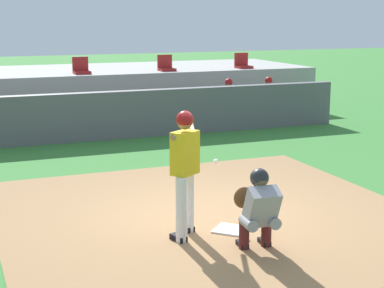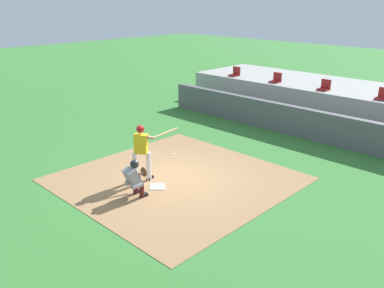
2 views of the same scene
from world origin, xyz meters
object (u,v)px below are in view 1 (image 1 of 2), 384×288
at_px(dugout_player_0, 230,101).
at_px(home_plate, 230,229).
at_px(dugout_player_1, 270,99).
at_px(stadium_seat_3, 166,66).
at_px(catcher_crouched, 258,207).
at_px(batter_at_plate, 185,165).
at_px(stadium_seat_4, 243,64).
at_px(stadium_seat_2, 81,69).

bearing_deg(dugout_player_0, home_plate, -115.13).
relative_size(dugout_player_1, stadium_seat_3, 2.71).
distance_m(home_plate, catcher_crouched, 1.00).
height_order(home_plate, dugout_player_1, dugout_player_1).
bearing_deg(dugout_player_1, batter_at_plate, -125.53).
height_order(dugout_player_1, stadium_seat_4, stadium_seat_4).
distance_m(catcher_crouched, stadium_seat_3, 11.33).
bearing_deg(home_plate, batter_at_plate, 177.47).
bearing_deg(catcher_crouched, batter_at_plate, 129.62).
distance_m(dugout_player_0, stadium_seat_3, 2.52).
bearing_deg(stadium_seat_4, batter_at_plate, -120.11).
distance_m(batter_at_plate, dugout_player_0, 9.29).
bearing_deg(catcher_crouched, home_plate, 90.85).
relative_size(dugout_player_0, stadium_seat_3, 2.71).
bearing_deg(stadium_seat_3, stadium_seat_4, 0.00).
relative_size(catcher_crouched, stadium_seat_3, 3.86).
height_order(catcher_crouched, stadium_seat_3, stadium_seat_3).
bearing_deg(dugout_player_0, stadium_seat_3, 120.94).
relative_size(stadium_seat_3, stadium_seat_4, 1.00).
xyz_separation_m(home_plate, batter_at_plate, (-0.69, 0.03, 1.01)).
height_order(home_plate, stadium_seat_3, stadium_seat_3).
xyz_separation_m(dugout_player_0, stadium_seat_4, (1.38, 2.03, 0.86)).
xyz_separation_m(dugout_player_0, stadium_seat_2, (-3.82, 2.03, 0.86)).
relative_size(catcher_crouched, dugout_player_1, 1.42).
relative_size(home_plate, dugout_player_0, 0.34).
distance_m(batter_at_plate, stadium_seat_2, 10.18).
distance_m(dugout_player_1, stadium_seat_2, 5.56).
distance_m(dugout_player_0, stadium_seat_4, 2.60).
relative_size(dugout_player_0, stadium_seat_2, 2.71).
height_order(dugout_player_0, stadium_seat_2, stadium_seat_2).
distance_m(catcher_crouched, stadium_seat_2, 11.03).
height_order(stadium_seat_2, stadium_seat_4, same).
bearing_deg(stadium_seat_4, home_plate, -117.06).
bearing_deg(stadium_seat_3, catcher_crouched, -103.25).
height_order(batter_at_plate, stadium_seat_2, stadium_seat_2).
distance_m(home_plate, stadium_seat_2, 10.29).
height_order(home_plate, stadium_seat_2, stadium_seat_2).
xyz_separation_m(batter_at_plate, stadium_seat_2, (0.69, 10.15, 0.50)).
xyz_separation_m(catcher_crouched, stadium_seat_3, (2.59, 10.99, 0.93)).
distance_m(home_plate, batter_at_plate, 1.22).
height_order(catcher_crouched, dugout_player_0, dugout_player_0).
xyz_separation_m(catcher_crouched, dugout_player_1, (5.10, 8.96, 0.06)).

